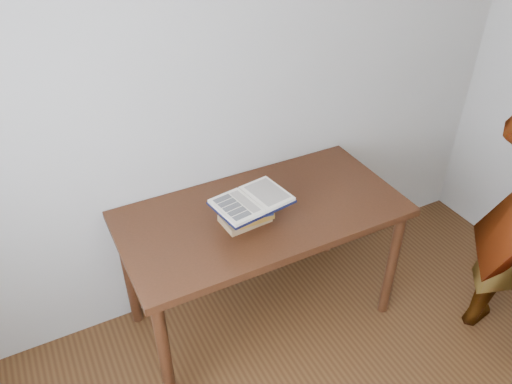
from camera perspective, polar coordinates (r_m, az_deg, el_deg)
desk at (r=2.60m, az=0.70°, el=-3.80°), size 1.46×0.73×0.78m
book_stack at (r=2.43m, az=-1.03°, el=-2.16°), size 0.25×0.20×0.13m
open_book at (r=2.37m, az=-0.49°, el=-1.01°), size 0.39×0.30×0.03m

